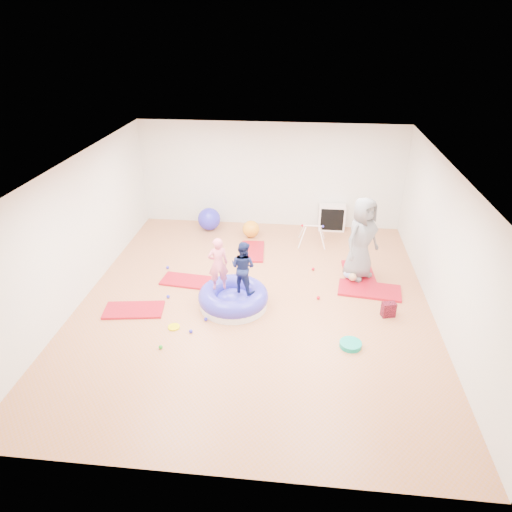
# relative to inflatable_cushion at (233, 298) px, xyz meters

# --- Properties ---
(room) EXTENTS (7.01, 8.01, 2.81)m
(room) POSITION_rel_inflatable_cushion_xyz_m (0.40, 0.16, 1.23)
(room) COLOR #C1763C
(room) RESTS_ON ground
(gym_mat_front_left) EXTENTS (1.21, 0.73, 0.05)m
(gym_mat_front_left) POSITION_rel_inflatable_cushion_xyz_m (-1.92, -0.40, -0.15)
(gym_mat_front_left) COLOR #B0142A
(gym_mat_front_left) RESTS_ON ground
(gym_mat_mid_left) EXTENTS (1.14, 0.66, 0.05)m
(gym_mat_mid_left) POSITION_rel_inflatable_cushion_xyz_m (-1.16, 0.81, -0.15)
(gym_mat_mid_left) COLOR #B0142A
(gym_mat_mid_left) RESTS_ON ground
(gym_mat_center_back) EXTENTS (0.63, 1.15, 0.05)m
(gym_mat_center_back) POSITION_rel_inflatable_cushion_xyz_m (0.11, 2.37, -0.15)
(gym_mat_center_back) COLOR #B0142A
(gym_mat_center_back) RESTS_ON ground
(gym_mat_right) EXTENTS (1.36, 0.80, 0.05)m
(gym_mat_right) POSITION_rel_inflatable_cushion_xyz_m (2.77, 0.83, -0.14)
(gym_mat_right) COLOR #B0142A
(gym_mat_right) RESTS_ON ground
(gym_mat_rear_right) EXTENTS (0.73, 1.33, 0.05)m
(gym_mat_rear_right) POSITION_rel_inflatable_cushion_xyz_m (2.62, 1.46, -0.14)
(gym_mat_rear_right) COLOR #B0142A
(gym_mat_rear_right) RESTS_ON ground
(inflatable_cushion) EXTENTS (1.40, 1.40, 0.44)m
(inflatable_cushion) POSITION_rel_inflatable_cushion_xyz_m (0.00, 0.00, 0.00)
(inflatable_cushion) COLOR white
(inflatable_cushion) RESTS_ON ground
(child_pink) EXTENTS (0.46, 0.38, 1.10)m
(child_pink) POSITION_rel_inflatable_cushion_xyz_m (-0.29, 0.05, 0.78)
(child_pink) COLOR pink
(child_pink) RESTS_ON inflatable_cushion
(child_navy) EXTENTS (0.64, 0.58, 1.06)m
(child_navy) POSITION_rel_inflatable_cushion_xyz_m (0.20, 0.01, 0.76)
(child_navy) COLOR #131C4A
(child_navy) RESTS_ON inflatable_cushion
(adult_caregiver) EXTENTS (1.04, 1.03, 1.82)m
(adult_caregiver) POSITION_rel_inflatable_cushion_xyz_m (2.57, 1.38, 0.79)
(adult_caregiver) COLOR slate
(adult_caregiver) RESTS_ON gym_mat_rear_right
(infant) EXTENTS (0.37, 0.37, 0.22)m
(infant) POSITION_rel_inflatable_cushion_xyz_m (2.43, 1.21, -0.01)
(infant) COLOR #9BB9F3
(infant) RESTS_ON gym_mat_rear_right
(ball_pit_balls) EXTENTS (4.57, 3.44, 0.07)m
(ball_pit_balls) POSITION_rel_inflatable_cushion_xyz_m (0.10, 0.29, -0.14)
(ball_pit_balls) COLOR #2D28CD
(ball_pit_balls) RESTS_ON ground
(exercise_ball_blue) EXTENTS (0.61, 0.61, 0.61)m
(exercise_ball_blue) POSITION_rel_inflatable_cushion_xyz_m (-1.20, 3.61, 0.13)
(exercise_ball_blue) COLOR #2D28CD
(exercise_ball_blue) RESTS_ON ground
(exercise_ball_orange) EXTENTS (0.45, 0.45, 0.45)m
(exercise_ball_orange) POSITION_rel_inflatable_cushion_xyz_m (-0.02, 3.26, 0.05)
(exercise_ball_orange) COLOR orange
(exercise_ball_orange) RESTS_ON ground
(infant_play_gym) EXTENTS (0.69, 0.66, 0.53)m
(infant_play_gym) POSITION_rel_inflatable_cushion_xyz_m (1.56, 2.96, 0.18)
(infant_play_gym) COLOR white
(infant_play_gym) RESTS_ON ground
(cube_shelf) EXTENTS (0.70, 0.35, 0.70)m
(cube_shelf) POSITION_rel_inflatable_cushion_xyz_m (2.09, 3.96, 0.18)
(cube_shelf) COLOR white
(cube_shelf) RESTS_ON ground
(balance_disc) EXTENTS (0.39, 0.39, 0.09)m
(balance_disc) POSITION_rel_inflatable_cushion_xyz_m (2.23, -1.06, -0.13)
(balance_disc) COLOR #0BA188
(balance_disc) RESTS_ON ground
(backpack) EXTENTS (0.29, 0.22, 0.30)m
(backpack) POSITION_rel_inflatable_cushion_xyz_m (3.02, -0.05, -0.02)
(backpack) COLOR maroon
(backpack) RESTS_ON ground
(yellow_toy) EXTENTS (0.22, 0.22, 0.03)m
(yellow_toy) POSITION_rel_inflatable_cushion_xyz_m (-0.99, -0.86, -0.15)
(yellow_toy) COLOR #F3EA00
(yellow_toy) RESTS_ON ground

